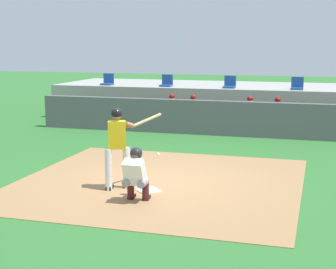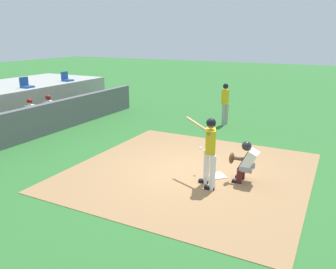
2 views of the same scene
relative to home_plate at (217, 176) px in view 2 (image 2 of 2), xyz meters
name	(u,v)px [view 2 (image 2 of 2)]	position (x,y,z in m)	size (l,w,h in m)	color
ground_plane	(190,171)	(0.00, 0.80, -0.02)	(80.00, 80.00, 0.00)	#2D6B2D
dirt_infield	(190,171)	(0.00, 0.80, -0.02)	(6.40, 6.40, 0.01)	#9E754C
home_plate	(217,176)	(0.00, 0.00, 0.00)	(0.44, 0.44, 0.02)	white
batter_at_plate	(210,148)	(-0.68, -0.01, 1.01)	(0.96, 1.19, 1.80)	silver
catcher_crouched	(245,160)	(-0.01, -0.76, 0.58)	(0.48, 1.64, 1.13)	gray
on_deck_batter	(225,101)	(5.46, 1.59, 1.00)	(0.58, 0.23, 1.79)	#99999E
dugout_wall	(26,124)	(0.00, 7.30, 0.58)	(13.00, 0.30, 1.20)	#59595E
dugout_bench	(9,131)	(0.00, 8.30, 0.20)	(11.80, 0.44, 0.45)	olive
dugout_player_2	(33,114)	(1.07, 8.14, 0.65)	(0.49, 0.70, 1.30)	#939399
dugout_player_3	(51,110)	(2.04, 8.14, 0.65)	(0.49, 0.70, 1.30)	#939399
stadium_seat_3	(26,85)	(2.60, 10.18, 1.51)	(0.46, 0.46, 0.48)	#1E478C
stadium_seat_4	(66,78)	(5.20, 10.18, 1.51)	(0.46, 0.46, 0.48)	#1E478C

